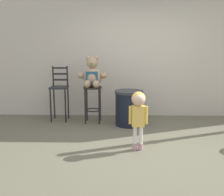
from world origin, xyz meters
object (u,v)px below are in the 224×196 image
bar_stool_with_teddy (93,97)px  child_walking (138,108)px  teddy_bear (92,76)px  trash_bin (129,108)px  bar_chair_empty (59,90)px

bar_stool_with_teddy → child_walking: size_ratio=0.84×
teddy_bear → trash_bin: (0.75, -0.15, -0.64)m
child_walking → trash_bin: bearing=75.9°
trash_bin → teddy_bear: bearing=168.7°
bar_stool_with_teddy → child_walking: (0.83, -1.52, 0.12)m
child_walking → trash_bin: child_walking is taller
bar_stool_with_teddy → trash_bin: size_ratio=1.08×
trash_bin → child_walking: bearing=-86.3°
teddy_bear → trash_bin: size_ratio=0.89×
trash_bin → bar_stool_with_teddy: bearing=166.3°
bar_stool_with_teddy → trash_bin: 0.79m
teddy_bear → child_walking: 1.74m
child_walking → bar_chair_empty: bearing=115.3°
bar_stool_with_teddy → teddy_bear: size_ratio=1.22×
bar_stool_with_teddy → bar_chair_empty: bearing=167.9°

